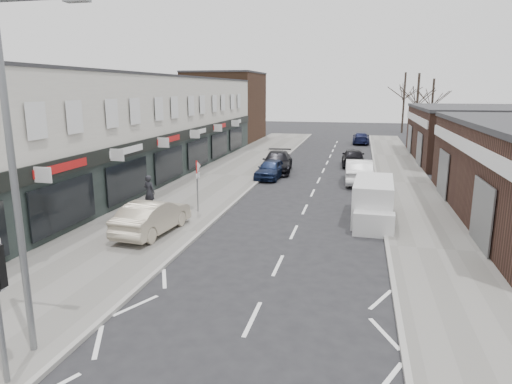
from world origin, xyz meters
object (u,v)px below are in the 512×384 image
Objects in this scene: sedan_on_pavement at (153,217)px; pedestrian at (149,192)px; warning_sign at (198,171)px; parked_car_right_a at (359,171)px; parked_car_left_b at (277,162)px; parked_car_right_b at (353,157)px; parked_car_right_c at (361,138)px; parked_car_left_a at (271,169)px; street_lamp at (19,163)px; white_van at (373,202)px.

sedan_on_pavement is 2.46× the size of pedestrian.
parked_car_right_a is at bearing 50.96° from warning_sign.
parked_car_right_b is (5.60, 3.96, -0.02)m from parked_car_left_b.
parked_car_left_b is 21.12m from parked_car_right_c.
parked_car_left_a is 2.67m from parked_car_left_b.
parked_car_right_a is at bearing 72.24° from street_lamp.
street_lamp is 1.75× the size of parked_car_right_c.
white_van reaches higher than parked_car_right_c.
parked_car_right_b is at bearing 29.79° from parked_car_left_b.
pedestrian reaches higher than parked_car_left_b.
sedan_on_pavement is 0.99× the size of parked_car_right_b.
pedestrian is at bearing -57.42° from sedan_on_pavement.
street_lamp reaches higher than parked_car_right_a.
pedestrian is 0.34× the size of parked_car_left_b.
sedan_on_pavement reaches higher than parked_car_left_b.
pedestrian is 0.39× the size of parked_car_right_c.
parked_car_left_a is 0.90× the size of parked_car_right_b.
warning_sign is 18.19m from parked_car_right_b.
street_lamp is 2.96× the size of warning_sign.
warning_sign is at bearing 92.84° from street_lamp.
pedestrian is (-3.25, 12.68, -3.61)m from street_lamp.
parked_car_right_c is at bearing 80.30° from parked_car_left_a.
pedestrian is at bearing -114.47° from parked_car_left_b.
parked_car_right_b is at bearing -88.53° from parked_car_right_a.
white_van reaches higher than sedan_on_pavement.
white_van is 2.86× the size of pedestrian.
warning_sign is at bearing 75.83° from parked_car_right_c.
street_lamp is 4.50× the size of pedestrian.
parked_car_right_b is (6.73, 29.37, -3.87)m from street_lamp.
parked_car_left_a is 0.81× the size of parked_car_right_a.
street_lamp is at bearing -118.19° from white_van.
parked_car_right_b is at bearing -105.03° from pedestrian.
warning_sign reaches higher than parked_car_left_b.
warning_sign reaches higher than parked_car_right_a.
pedestrian is at bearing 55.96° from parked_car_right_b.
street_lamp is at bearing 73.93° from parked_car_right_b.
pedestrian reaches higher than parked_car_left_a.
parked_car_right_c is (0.57, 16.23, -0.09)m from parked_car_right_b.
street_lamp is 1.51× the size of parked_car_left_b.
parked_car_left_b is (4.38, 12.73, -0.24)m from pedestrian.
parked_car_right_a reaches higher than parked_car_right_b.
warning_sign is 0.55× the size of parked_car_right_a.
warning_sign is at bearing -103.44° from parked_car_left_b.
parked_car_left_a is (-6.78, 9.35, -0.25)m from white_van.
parked_car_left_a is 8.66m from parked_car_right_b.
pedestrian reaches higher than parked_car_right_a.
pedestrian is at bearing 71.66° from parked_car_right_c.
sedan_on_pavement is (-0.69, -3.82, -1.36)m from warning_sign.
pedestrian is at bearing -108.28° from parked_car_left_a.
warning_sign reaches higher than white_van.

